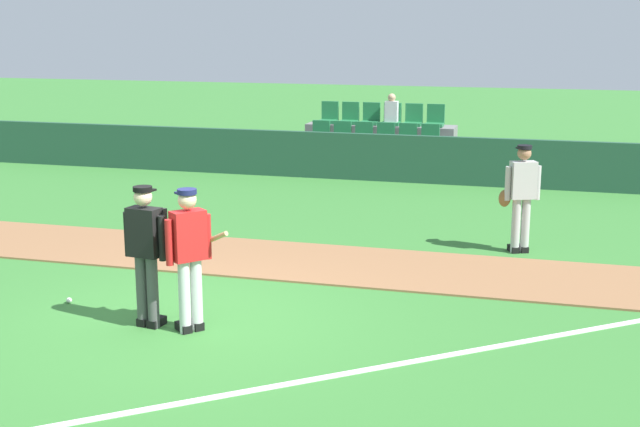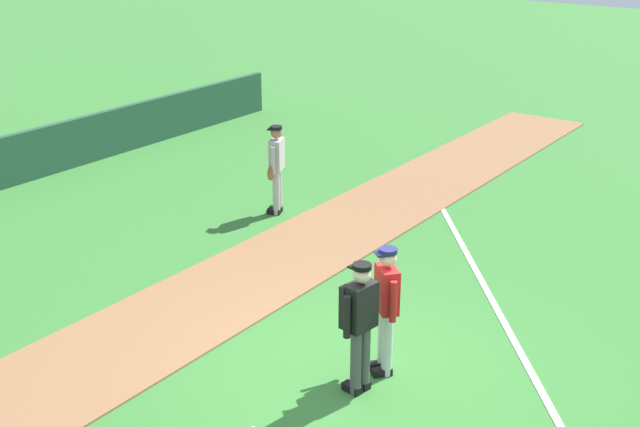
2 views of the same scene
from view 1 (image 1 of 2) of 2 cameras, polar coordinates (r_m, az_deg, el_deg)
ground_plane at (r=10.87m, az=-8.77°, el=-7.13°), size 80.00×80.00×0.00m
infield_dirt_path at (r=13.45m, az=-3.68°, el=-3.04°), size 28.00×2.12×0.03m
foul_line_chalk at (r=9.61m, az=6.73°, el=-9.75°), size 9.36×7.67×0.01m
dugout_fence at (r=20.07m, az=3.01°, el=3.81°), size 20.00×0.16×1.10m
stadium_bleachers at (r=21.48m, az=3.87°, el=4.21°), size 3.90×2.10×1.90m
batter_red_jersey at (r=10.23m, az=-8.76°, el=-2.71°), size 0.76×0.67×1.76m
umpire_home_plate at (r=10.49m, az=-11.57°, el=-2.27°), size 0.58×0.35×1.76m
runner_grey_jersey at (r=13.98m, az=13.34°, el=1.25°), size 0.66×0.41×1.76m
baseball at (r=11.87m, az=-16.49°, el=-5.60°), size 0.07×0.07×0.07m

